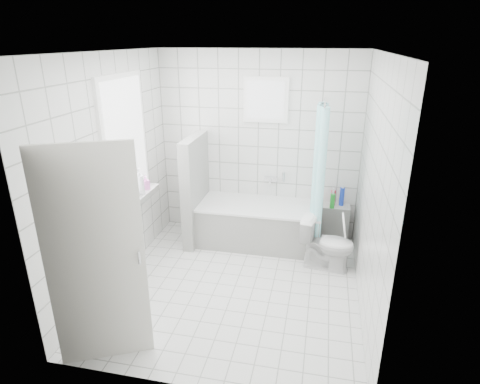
# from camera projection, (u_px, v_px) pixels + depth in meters

# --- Properties ---
(ground) EXTENTS (3.00, 3.00, 0.00)m
(ground) POSITION_uv_depth(u_px,v_px,m) (235.00, 286.00, 4.70)
(ground) COLOR white
(ground) RESTS_ON ground
(ceiling) EXTENTS (3.00, 3.00, 0.00)m
(ceiling) POSITION_uv_depth(u_px,v_px,m) (234.00, 52.00, 3.77)
(ceiling) COLOR white
(ceiling) RESTS_ON ground
(wall_back) EXTENTS (2.80, 0.02, 2.60)m
(wall_back) POSITION_uv_depth(u_px,v_px,m) (258.00, 147.00, 5.60)
(wall_back) COLOR white
(wall_back) RESTS_ON ground
(wall_front) EXTENTS (2.80, 0.02, 2.60)m
(wall_front) POSITION_uv_depth(u_px,v_px,m) (189.00, 250.00, 2.87)
(wall_front) COLOR white
(wall_front) RESTS_ON ground
(wall_left) EXTENTS (0.02, 3.00, 2.60)m
(wall_left) POSITION_uv_depth(u_px,v_px,m) (113.00, 173.00, 4.51)
(wall_left) COLOR white
(wall_left) RESTS_ON ground
(wall_right) EXTENTS (0.02, 3.00, 2.60)m
(wall_right) POSITION_uv_depth(u_px,v_px,m) (372.00, 191.00, 3.97)
(wall_right) COLOR white
(wall_right) RESTS_ON ground
(window_left) EXTENTS (0.01, 0.90, 1.40)m
(window_left) POSITION_uv_depth(u_px,v_px,m) (127.00, 141.00, 4.66)
(window_left) COLOR white
(window_left) RESTS_ON wall_left
(window_back) EXTENTS (0.50, 0.01, 0.50)m
(window_back) POSITION_uv_depth(u_px,v_px,m) (266.00, 100.00, 5.31)
(window_back) COLOR white
(window_back) RESTS_ON wall_back
(window_sill) EXTENTS (0.18, 1.02, 0.08)m
(window_sill) POSITION_uv_depth(u_px,v_px,m) (136.00, 200.00, 4.92)
(window_sill) COLOR white
(window_sill) RESTS_ON wall_left
(door) EXTENTS (0.74, 0.38, 2.00)m
(door) POSITION_uv_depth(u_px,v_px,m) (96.00, 260.00, 3.32)
(door) COLOR silver
(door) RESTS_ON ground
(bathtub) EXTENTS (1.67, 0.77, 0.58)m
(bathtub) POSITION_uv_depth(u_px,v_px,m) (259.00, 224.00, 5.61)
(bathtub) COLOR white
(bathtub) RESTS_ON ground
(partition_wall) EXTENTS (0.15, 0.85, 1.50)m
(partition_wall) POSITION_uv_depth(u_px,v_px,m) (195.00, 190.00, 5.57)
(partition_wall) COLOR white
(partition_wall) RESTS_ON ground
(tiled_ledge) EXTENTS (0.40, 0.24, 0.55)m
(tiled_ledge) POSITION_uv_depth(u_px,v_px,m) (334.00, 224.00, 5.65)
(tiled_ledge) COLOR white
(tiled_ledge) RESTS_ON ground
(toilet) EXTENTS (0.69, 0.45, 0.66)m
(toilet) POSITION_uv_depth(u_px,v_px,m) (327.00, 244.00, 4.98)
(toilet) COLOR white
(toilet) RESTS_ON ground
(curtain_rod) EXTENTS (0.02, 0.80, 0.02)m
(curtain_rod) POSITION_uv_depth(u_px,v_px,m) (325.00, 102.00, 4.82)
(curtain_rod) COLOR silver
(curtain_rod) RESTS_ON wall_back
(shower_curtain) EXTENTS (0.14, 0.48, 1.78)m
(shower_curtain) POSITION_uv_depth(u_px,v_px,m) (319.00, 176.00, 5.02)
(shower_curtain) COLOR #52F1F3
(shower_curtain) RESTS_ON curtain_rod
(tub_faucet) EXTENTS (0.18, 0.06, 0.06)m
(tub_faucet) POSITION_uv_depth(u_px,v_px,m) (271.00, 179.00, 5.69)
(tub_faucet) COLOR silver
(tub_faucet) RESTS_ON wall_back
(sill_bottles) EXTENTS (0.18, 0.62, 0.33)m
(sill_bottles) POSITION_uv_depth(u_px,v_px,m) (137.00, 186.00, 4.89)
(sill_bottles) COLOR white
(sill_bottles) RESTS_ON window_sill
(ledge_bottles) EXTENTS (0.19, 0.19, 0.26)m
(ledge_bottles) POSITION_uv_depth(u_px,v_px,m) (336.00, 198.00, 5.50)
(ledge_bottles) COLOR red
(ledge_bottles) RESTS_ON tiled_ledge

